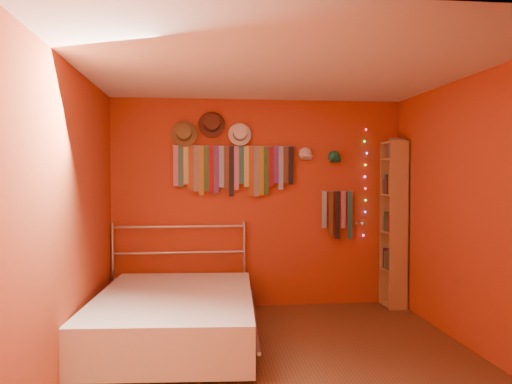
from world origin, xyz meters
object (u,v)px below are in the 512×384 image
object	(u,v)px
tie_rack	(234,167)
reading_lamp	(362,223)
bed	(175,316)
bookshelf	(397,223)

from	to	relation	value
tie_rack	reading_lamp	bearing A→B (deg)	-5.80
reading_lamp	bed	size ratio (longest dim) A/B	0.13
tie_rack	reading_lamp	distance (m)	1.67
tie_rack	bed	distance (m)	1.94
reading_lamp	bookshelf	bearing A→B (deg)	0.00
tie_rack	bed	size ratio (longest dim) A/B	0.66
tie_rack	bookshelf	size ratio (longest dim) A/B	0.72
bookshelf	tie_rack	bearing A→B (deg)	175.49
bookshelf	bed	bearing A→B (deg)	-159.66
tie_rack	bed	world-z (taller)	tie_rack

